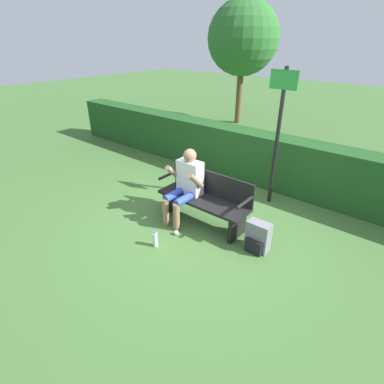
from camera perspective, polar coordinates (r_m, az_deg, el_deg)
The scene contains 9 objects.
ground_plane at distance 5.23m, azimuth 1.98°, elevation -5.79°, with size 40.00×40.00×0.00m, color #426B33.
hedge_back at distance 6.62m, azimuth 13.37°, elevation 6.15°, with size 12.00×0.57×1.09m.
park_bench at distance 5.04m, azimuth 2.51°, elevation -1.21°, with size 1.62×0.50×0.88m.
person_seated at distance 5.02m, azimuth -1.18°, elevation 1.84°, with size 0.57×0.66×1.25m.
backpack at distance 4.60m, azimuth 12.40°, elevation -8.41°, with size 0.35×0.26×0.47m.
water_bottle at distance 4.65m, azimuth -7.01°, elevation -8.97°, with size 0.07×0.07×0.26m.
signpost at distance 5.53m, azimuth 16.13°, elevation 11.63°, with size 0.48×0.09×2.45m.
tree at distance 11.32m, azimuth 9.71°, elevation 26.88°, with size 2.39×2.39×4.02m.
litter_crumple at distance 4.91m, azimuth -3.03°, elevation -7.74°, with size 0.08×0.08×0.08m.
Camera 1 is at (2.63, -3.49, 2.87)m, focal length 28.00 mm.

